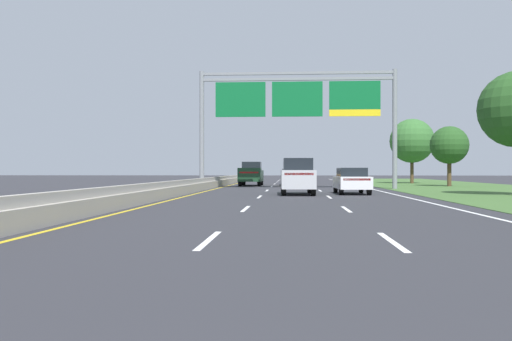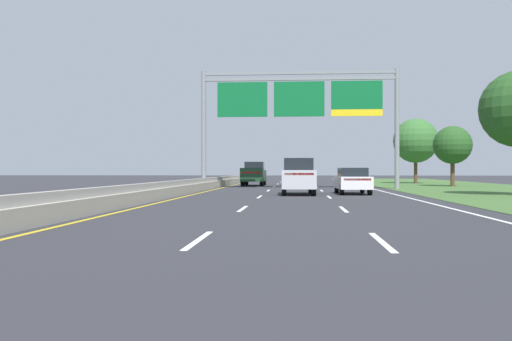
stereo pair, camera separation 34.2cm
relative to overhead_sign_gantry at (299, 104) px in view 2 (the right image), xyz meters
name	(u,v)px [view 2 (the right image)]	position (x,y,z in m)	size (l,w,h in m)	color
ground_plane	(295,192)	(-0.30, -5.96, -6.44)	(220.00, 220.00, 0.00)	#2B2B30
lane_striping	(295,192)	(-0.30, -6.42, -6.44)	(11.96, 106.00, 0.01)	white
median_barrier_concrete	(195,186)	(-6.90, -5.96, -6.09)	(0.60, 110.00, 0.85)	#A8A399
overhead_sign_gantry	(299,104)	(0.00, 0.00, 0.00)	(15.06, 0.42, 9.06)	gray
pickup_truck_darkgreen	(254,174)	(-4.13, 8.34, -5.37)	(2.01, 5.40, 2.20)	#193D23
car_gold_centre_lane_sedan	(293,177)	(-0.51, 10.23, -5.63)	(1.87, 4.42, 1.57)	#A38438
car_silver_centre_lane_suv	(298,176)	(-0.10, -9.59, -5.34)	(2.03, 4.75, 2.11)	#B2B5BA
car_white_right_lane_sedan	(352,180)	(3.17, -8.55, -5.63)	(1.94, 4.45, 1.57)	silver
roadside_tree_far	(453,145)	(13.34, 6.95, -2.84)	(3.31, 3.31, 5.28)	#4C3823
roadside_tree_distant	(416,141)	(12.41, 17.39, -1.90)	(4.70, 4.70, 6.90)	#4C3823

